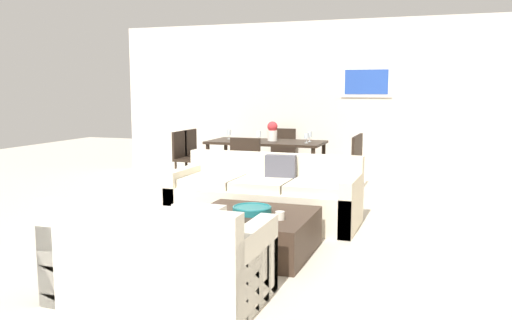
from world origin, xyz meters
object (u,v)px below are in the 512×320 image
dining_chair_head (281,151)px  wine_glass_right_far (310,134)px  wine_glass_left_far (229,133)px  wine_glass_right_near (306,136)px  dining_chair_right_far (351,159)px  dining_chair_left_near (186,155)px  centerpiece_vase (272,131)px  dining_chair_left_far (196,152)px  sofa_beige (265,197)px  candle_jar (280,216)px  wine_glass_foot (259,134)px  loveseat_white (161,261)px  decorative_bowl (252,209)px  dining_table (266,146)px  coffee_table (252,233)px  dining_chair_right_near (347,162)px  dining_chair_foot (248,163)px

dining_chair_head → wine_glass_right_far: size_ratio=5.39×
wine_glass_left_far → wine_glass_right_near: 1.35m
dining_chair_right_far → dining_chair_left_near: (-2.61, -0.38, 0.00)m
wine_glass_left_far → wine_glass_right_near: wine_glass_left_far is taller
dining_chair_right_far → centerpiece_vase: 1.29m
dining_chair_left_far → centerpiece_vase: centerpiece_vase is taller
sofa_beige → centerpiece_vase: 2.24m
candle_jar → dining_chair_left_far: dining_chair_left_far is taller
wine_glass_foot → dining_chair_right_far: bearing=23.2°
dining_chair_left_near → wine_glass_foot: 1.37m
loveseat_white → dining_chair_head: (-0.66, 5.34, 0.21)m
decorative_bowl → dining_chair_head: size_ratio=0.43×
sofa_beige → wine_glass_foot: (-0.66, 1.67, 0.59)m
sofa_beige → decorative_bowl: (0.24, -1.15, 0.12)m
dining_table → dining_chair_right_far: size_ratio=2.04×
dining_chair_left_far → dining_chair_head: bearing=26.2°
wine_glass_left_far → dining_chair_right_far: bearing=2.5°
sofa_beige → wine_glass_right_far: 2.21m
coffee_table → dining_chair_left_near: size_ratio=1.27×
decorative_bowl → dining_chair_right_near: dining_chair_right_near is taller
dining_table → centerpiece_vase: size_ratio=5.86×
dining_chair_right_near → centerpiece_vase: 1.30m
dining_table → dining_chair_left_near: (-1.30, -0.19, -0.17)m
loveseat_white → dining_chair_left_far: dining_chair_left_far is taller
dining_table → wine_glass_foot: (0.00, -0.37, 0.21)m
candle_jar → centerpiece_vase: centerpiece_vase is taller
dining_chair_left_far → wine_glass_right_far: (1.97, -0.09, 0.36)m
sofa_beige → centerpiece_vase: centerpiece_vase is taller
dining_table → dining_chair_foot: (0.00, -0.83, -0.17)m
dining_chair_left_far → wine_glass_right_near: (1.97, -0.30, 0.35)m
dining_chair_head → wine_glass_right_near: 1.20m
sofa_beige → coffee_table: sofa_beige is taller
dining_chair_right_near → dining_chair_head: size_ratio=1.00×
dining_table → dining_chair_left_near: dining_chair_left_near is taller
wine_glass_left_far → wine_glass_right_far: wine_glass_right_far is taller
dining_chair_right_far → dining_chair_left_far: same height
dining_table → dining_chair_left_far: dining_chair_left_far is taller
dining_chair_left_far → dining_chair_right_far: bearing=0.0°
loveseat_white → wine_glass_left_far: 4.83m
dining_chair_left_far → wine_glass_right_far: 2.01m
decorative_bowl → dining_table: size_ratio=0.21×
dining_chair_head → wine_glass_left_far: size_ratio=5.82×
candle_jar → dining_chair_right_far: size_ratio=0.10×
coffee_table → dining_chair_head: bearing=102.7°
wine_glass_foot → centerpiece_vase: centerpiece_vase is taller
dining_chair_foot → candle_jar: bearing=-64.0°
sofa_beige → candle_jar: bearing=-66.5°
loveseat_white → candle_jar: loveseat_white is taller
dining_chair_left_near → wine_glass_left_far: wine_glass_left_far is taller
coffee_table → centerpiece_vase: centerpiece_vase is taller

